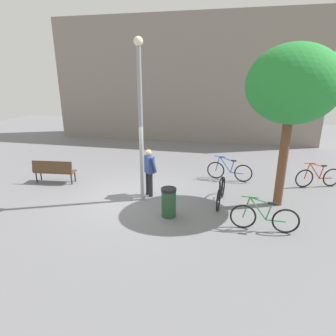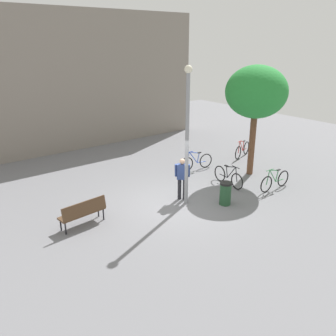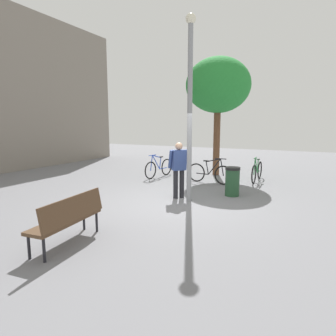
{
  "view_description": "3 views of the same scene",
  "coord_description": "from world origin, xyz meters",
  "px_view_note": "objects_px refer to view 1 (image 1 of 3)",
  "views": [
    {
      "loc": [
        3.09,
        -8.6,
        4.03
      ],
      "look_at": [
        0.85,
        1.55,
        0.61
      ],
      "focal_mm": 30.08,
      "sensor_mm": 36.0,
      "label": 1
    },
    {
      "loc": [
        -7.7,
        -9.44,
        5.88
      ],
      "look_at": [
        0.97,
        1.74,
        0.75
      ],
      "focal_mm": 37.66,
      "sensor_mm": 36.0,
      "label": 2
    },
    {
      "loc": [
        -7.21,
        -3.34,
        2.23
      ],
      "look_at": [
        1.44,
        1.06,
        0.72
      ],
      "focal_mm": 30.88,
      "sensor_mm": 36.0,
      "label": 3
    }
  ],
  "objects_px": {
    "park_bench": "(54,170)",
    "bicycle_red": "(318,177)",
    "bicycle_green": "(264,218)",
    "trash_bin": "(169,202)",
    "lamppost": "(140,114)",
    "plaza_tree": "(293,86)",
    "bicycle_blue": "(229,171)",
    "person_by_lamppost": "(149,169)",
    "bicycle_black": "(221,193)"
  },
  "relations": [
    {
      "from": "park_bench",
      "to": "bicycle_red",
      "type": "height_order",
      "value": "bicycle_red"
    },
    {
      "from": "park_bench",
      "to": "bicycle_green",
      "type": "xyz_separation_m",
      "value": [
        7.65,
        -2.0,
        -0.16
      ]
    },
    {
      "from": "trash_bin",
      "to": "lamppost",
      "type": "bearing_deg",
      "value": 138.69
    },
    {
      "from": "park_bench",
      "to": "plaza_tree",
      "type": "bearing_deg",
      "value": -1.09
    },
    {
      "from": "lamppost",
      "to": "bicycle_green",
      "type": "distance_m",
      "value": 4.73
    },
    {
      "from": "bicycle_blue",
      "to": "park_bench",
      "type": "bearing_deg",
      "value": -164.91
    },
    {
      "from": "person_by_lamppost",
      "to": "trash_bin",
      "type": "height_order",
      "value": "person_by_lamppost"
    },
    {
      "from": "bicycle_black",
      "to": "lamppost",
      "type": "bearing_deg",
      "value": -174.5
    },
    {
      "from": "bicycle_blue",
      "to": "bicycle_black",
      "type": "xyz_separation_m",
      "value": [
        -0.23,
        -2.31,
        0.0
      ]
    },
    {
      "from": "person_by_lamppost",
      "to": "bicycle_black",
      "type": "distance_m",
      "value": 2.55
    },
    {
      "from": "person_by_lamppost",
      "to": "bicycle_red",
      "type": "bearing_deg",
      "value": 19.72
    },
    {
      "from": "park_bench",
      "to": "trash_bin",
      "type": "distance_m",
      "value": 5.26
    },
    {
      "from": "bicycle_red",
      "to": "bicycle_black",
      "type": "xyz_separation_m",
      "value": [
        -3.52,
        -2.28,
        0.0
      ]
    },
    {
      "from": "park_bench",
      "to": "bicycle_black",
      "type": "relative_size",
      "value": 0.91
    },
    {
      "from": "plaza_tree",
      "to": "lamppost",
      "type": "bearing_deg",
      "value": -172.35
    },
    {
      "from": "plaza_tree",
      "to": "trash_bin",
      "type": "xyz_separation_m",
      "value": [
        -3.32,
        -1.58,
        -3.31
      ]
    },
    {
      "from": "lamppost",
      "to": "person_by_lamppost",
      "type": "xyz_separation_m",
      "value": [
        0.12,
        0.38,
        -1.95
      ]
    },
    {
      "from": "bicycle_blue",
      "to": "trash_bin",
      "type": "height_order",
      "value": "bicycle_blue"
    },
    {
      "from": "bicycle_green",
      "to": "bicycle_red",
      "type": "distance_m",
      "value": 4.44
    },
    {
      "from": "person_by_lamppost",
      "to": "plaza_tree",
      "type": "xyz_separation_m",
      "value": [
        4.31,
        0.21,
        2.79
      ]
    },
    {
      "from": "bicycle_blue",
      "to": "lamppost",
      "type": "bearing_deg",
      "value": -137.94
    },
    {
      "from": "person_by_lamppost",
      "to": "plaza_tree",
      "type": "height_order",
      "value": "plaza_tree"
    },
    {
      "from": "trash_bin",
      "to": "person_by_lamppost",
      "type": "bearing_deg",
      "value": 126.01
    },
    {
      "from": "bicycle_black",
      "to": "trash_bin",
      "type": "distance_m",
      "value": 1.93
    },
    {
      "from": "lamppost",
      "to": "park_bench",
      "type": "bearing_deg",
      "value": 168.93
    },
    {
      "from": "park_bench",
      "to": "trash_bin",
      "type": "height_order",
      "value": "park_bench"
    },
    {
      "from": "plaza_tree",
      "to": "bicycle_blue",
      "type": "distance_m",
      "value": 4.22
    },
    {
      "from": "bicycle_black",
      "to": "bicycle_green",
      "type": "bearing_deg",
      "value": -51.27
    },
    {
      "from": "plaza_tree",
      "to": "bicycle_green",
      "type": "relative_size",
      "value": 2.72
    },
    {
      "from": "lamppost",
      "to": "bicycle_blue",
      "type": "xyz_separation_m",
      "value": [
        2.83,
        2.56,
        -2.53
      ]
    },
    {
      "from": "bicycle_green",
      "to": "bicycle_black",
      "type": "distance_m",
      "value": 1.92
    },
    {
      "from": "park_bench",
      "to": "bicycle_green",
      "type": "height_order",
      "value": "bicycle_green"
    },
    {
      "from": "bicycle_blue",
      "to": "person_by_lamppost",
      "type": "bearing_deg",
      "value": -141.29
    },
    {
      "from": "trash_bin",
      "to": "bicycle_red",
      "type": "bearing_deg",
      "value": 35.07
    },
    {
      "from": "plaza_tree",
      "to": "bicycle_red",
      "type": "xyz_separation_m",
      "value": [
        1.69,
        1.94,
        -3.37
      ]
    },
    {
      "from": "lamppost",
      "to": "bicycle_green",
      "type": "xyz_separation_m",
      "value": [
        3.8,
        -1.25,
        -2.53
      ]
    },
    {
      "from": "lamppost",
      "to": "plaza_tree",
      "type": "bearing_deg",
      "value": 7.65
    },
    {
      "from": "bicycle_green",
      "to": "bicycle_black",
      "type": "height_order",
      "value": "same"
    },
    {
      "from": "person_by_lamppost",
      "to": "bicycle_red",
      "type": "relative_size",
      "value": 0.96
    },
    {
      "from": "lamppost",
      "to": "trash_bin",
      "type": "relative_size",
      "value": 5.72
    },
    {
      "from": "bicycle_red",
      "to": "trash_bin",
      "type": "xyz_separation_m",
      "value": [
        -5.01,
        -3.52,
        0.07
      ]
    },
    {
      "from": "lamppost",
      "to": "bicycle_black",
      "type": "xyz_separation_m",
      "value": [
        2.6,
        0.25,
        -2.53
      ]
    },
    {
      "from": "person_by_lamppost",
      "to": "trash_bin",
      "type": "distance_m",
      "value": 1.76
    },
    {
      "from": "bicycle_green",
      "to": "bicycle_blue",
      "type": "relative_size",
      "value": 1.01
    },
    {
      "from": "park_bench",
      "to": "plaza_tree",
      "type": "relative_size",
      "value": 0.33
    },
    {
      "from": "person_by_lamppost",
      "to": "trash_bin",
      "type": "xyz_separation_m",
      "value": [
        0.99,
        -1.37,
        -0.51
      ]
    },
    {
      "from": "plaza_tree",
      "to": "bicycle_green",
      "type": "bearing_deg",
      "value": -109.02
    },
    {
      "from": "park_bench",
      "to": "bicycle_red",
      "type": "xyz_separation_m",
      "value": [
        9.97,
        1.78,
        -0.16
      ]
    },
    {
      "from": "person_by_lamppost",
      "to": "bicycle_green",
      "type": "xyz_separation_m",
      "value": [
        3.68,
        -1.63,
        -0.58
      ]
    },
    {
      "from": "bicycle_blue",
      "to": "bicycle_black",
      "type": "relative_size",
      "value": 1.0
    }
  ]
}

